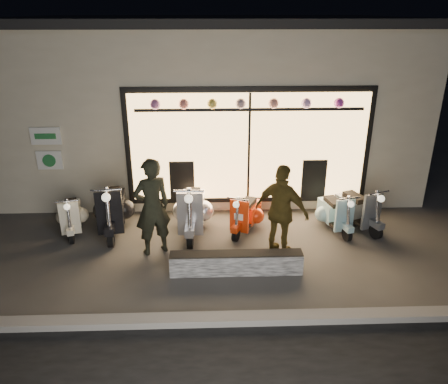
# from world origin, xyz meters

# --- Properties ---
(ground) EXTENTS (40.00, 40.00, 0.00)m
(ground) POSITION_xyz_m (0.00, 0.00, 0.00)
(ground) COLOR #383533
(ground) RESTS_ON ground
(kerb) EXTENTS (40.00, 0.25, 0.12)m
(kerb) POSITION_xyz_m (0.00, -2.00, 0.06)
(kerb) COLOR slate
(kerb) RESTS_ON ground
(shop_building) EXTENTS (10.20, 6.23, 4.20)m
(shop_building) POSITION_xyz_m (0.00, 4.98, 2.10)
(shop_building) COLOR beige
(shop_building) RESTS_ON ground
(graffiti_barrier) EXTENTS (2.35, 0.28, 0.40)m
(graffiti_barrier) POSITION_xyz_m (0.37, -0.65, 0.20)
(graffiti_barrier) COLOR black
(graffiti_barrier) RESTS_ON ground
(scooter_silver) EXTENTS (0.54, 1.60, 1.15)m
(scooter_silver) POSITION_xyz_m (-0.45, 1.10, 0.46)
(scooter_silver) COLOR black
(scooter_silver) RESTS_ON ground
(scooter_red) EXTENTS (0.73, 1.20, 0.88)m
(scooter_red) POSITION_xyz_m (0.71, 1.09, 0.35)
(scooter_red) COLOR black
(scooter_red) RESTS_ON ground
(scooter_black) EXTENTS (0.63, 1.62, 1.15)m
(scooter_black) POSITION_xyz_m (-2.15, 1.21, 0.46)
(scooter_black) COLOR black
(scooter_black) RESTS_ON ground
(scooter_cream) EXTENTS (0.58, 1.23, 0.88)m
(scooter_cream) POSITION_xyz_m (-3.02, 1.16, 0.35)
(scooter_cream) COLOR black
(scooter_cream) RESTS_ON ground
(scooter_blue) EXTENTS (0.56, 1.25, 0.89)m
(scooter_blue) POSITION_xyz_m (2.57, 1.08, 0.36)
(scooter_blue) COLOR black
(scooter_blue) RESTS_ON ground
(scooter_grey) EXTENTS (0.75, 1.34, 0.97)m
(scooter_grey) POSITION_xyz_m (3.07, 1.17, 0.39)
(scooter_grey) COLOR black
(scooter_grey) RESTS_ON ground
(man) EXTENTS (0.83, 0.71, 1.91)m
(man) POSITION_xyz_m (-1.16, 0.14, 0.96)
(man) COLOR black
(man) RESTS_ON ground
(woman) EXTENTS (1.12, 0.96, 1.80)m
(woman) POSITION_xyz_m (1.25, -0.02, 0.90)
(woman) COLOR #54441A
(woman) RESTS_ON ground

